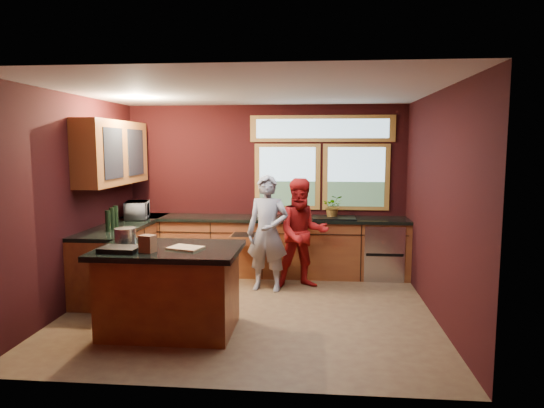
# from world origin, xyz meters

# --- Properties ---
(floor) EXTENTS (4.50, 4.50, 0.00)m
(floor) POSITION_xyz_m (0.00, 0.00, 0.00)
(floor) COLOR brown
(floor) RESTS_ON ground
(room_shell) EXTENTS (4.52, 4.02, 2.71)m
(room_shell) POSITION_xyz_m (-0.60, 0.32, 1.80)
(room_shell) COLOR black
(room_shell) RESTS_ON ground
(back_counter) EXTENTS (4.50, 0.64, 0.93)m
(back_counter) POSITION_xyz_m (0.20, 1.70, 0.46)
(back_counter) COLOR #5B2315
(back_counter) RESTS_ON floor
(left_counter) EXTENTS (0.64, 2.30, 0.93)m
(left_counter) POSITION_xyz_m (-1.95, 0.85, 0.47)
(left_counter) COLOR #5B2315
(left_counter) RESTS_ON floor
(island) EXTENTS (1.55, 1.05, 0.95)m
(island) POSITION_xyz_m (-0.78, -0.75, 0.48)
(island) COLOR #5B2315
(island) RESTS_ON floor
(person_grey) EXTENTS (0.66, 0.49, 1.65)m
(person_grey) POSITION_xyz_m (0.14, 0.88, 0.82)
(person_grey) COLOR slate
(person_grey) RESTS_ON floor
(person_red) EXTENTS (0.89, 0.77, 1.59)m
(person_red) POSITION_xyz_m (0.62, 1.05, 0.79)
(person_red) COLOR maroon
(person_red) RESTS_ON floor
(microwave) EXTENTS (0.44, 0.55, 0.27)m
(microwave) POSITION_xyz_m (-1.92, 1.32, 1.07)
(microwave) COLOR #999999
(microwave) RESTS_ON left_counter
(potted_plant) EXTENTS (0.32, 0.27, 0.35)m
(potted_plant) POSITION_xyz_m (1.09, 1.75, 1.11)
(potted_plant) COLOR #999999
(potted_plant) RESTS_ON back_counter
(paper_towel) EXTENTS (0.12, 0.12, 0.28)m
(paper_towel) POSITION_xyz_m (-0.04, 1.70, 1.07)
(paper_towel) COLOR silver
(paper_towel) RESTS_ON back_counter
(cutting_board) EXTENTS (0.41, 0.35, 0.02)m
(cutting_board) POSITION_xyz_m (-0.58, -0.80, 0.95)
(cutting_board) COLOR #A78156
(cutting_board) RESTS_ON island
(stock_pot) EXTENTS (0.24, 0.24, 0.18)m
(stock_pot) POSITION_xyz_m (-1.33, -0.60, 1.03)
(stock_pot) COLOR #A9A9AE
(stock_pot) RESTS_ON island
(paper_bag) EXTENTS (0.18, 0.16, 0.18)m
(paper_bag) POSITION_xyz_m (-0.93, -1.00, 1.03)
(paper_bag) COLOR brown
(paper_bag) RESTS_ON island
(black_tray) EXTENTS (0.41, 0.30, 0.05)m
(black_tray) POSITION_xyz_m (-1.23, -1.00, 0.97)
(black_tray) COLOR black
(black_tray) RESTS_ON island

